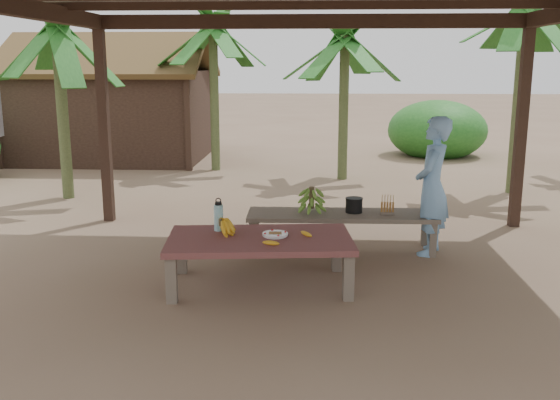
# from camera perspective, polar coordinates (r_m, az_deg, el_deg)

# --- Properties ---
(ground) EXTENTS (80.00, 80.00, 0.00)m
(ground) POSITION_cam_1_polar(r_m,az_deg,el_deg) (6.47, 2.33, -7.23)
(ground) COLOR brown
(ground) RESTS_ON ground
(work_table) EXTENTS (1.89, 1.17, 0.50)m
(work_table) POSITION_cam_1_polar(r_m,az_deg,el_deg) (6.15, -1.86, -4.00)
(work_table) COLOR brown
(work_table) RESTS_ON ground
(bench) EXTENTS (2.21, 0.64, 0.45)m
(bench) POSITION_cam_1_polar(r_m,az_deg,el_deg) (7.36, 5.63, -1.62)
(bench) COLOR brown
(bench) RESTS_ON ground
(ripe_banana_bunch) EXTENTS (0.35, 0.33, 0.17)m
(ripe_banana_bunch) POSITION_cam_1_polar(r_m,az_deg,el_deg) (6.24, -5.45, -2.37)
(ripe_banana_bunch) COLOR yellow
(ripe_banana_bunch) RESTS_ON work_table
(plate) EXTENTS (0.25, 0.25, 0.04)m
(plate) POSITION_cam_1_polar(r_m,az_deg,el_deg) (6.16, -0.44, -3.17)
(plate) COLOR white
(plate) RESTS_ON work_table
(loose_banana_front) EXTENTS (0.17, 0.09, 0.04)m
(loose_banana_front) POSITION_cam_1_polar(r_m,az_deg,el_deg) (5.86, -0.83, -3.95)
(loose_banana_front) COLOR yellow
(loose_banana_front) RESTS_ON work_table
(loose_banana_side) EXTENTS (0.14, 0.12, 0.04)m
(loose_banana_side) POSITION_cam_1_polar(r_m,az_deg,el_deg) (6.17, 2.43, -3.11)
(loose_banana_side) COLOR yellow
(loose_banana_side) RESTS_ON work_table
(water_flask) EXTENTS (0.09, 0.09, 0.34)m
(water_flask) POSITION_cam_1_polar(r_m,az_deg,el_deg) (6.37, -5.63, -1.53)
(water_flask) COLOR #3CADBC
(water_flask) RESTS_ON work_table
(green_banana_stalk) EXTENTS (0.29, 0.29, 0.33)m
(green_banana_stalk) POSITION_cam_1_polar(r_m,az_deg,el_deg) (7.30, 2.91, 0.06)
(green_banana_stalk) COLOR #598C2D
(green_banana_stalk) RESTS_ON bench
(cooking_pot) EXTENTS (0.20, 0.20, 0.17)m
(cooking_pot) POSITION_cam_1_polar(r_m,az_deg,el_deg) (7.39, 6.78, -0.50)
(cooking_pot) COLOR black
(cooking_pot) RESTS_ON bench
(skewer_rack) EXTENTS (0.18, 0.08, 0.24)m
(skewer_rack) POSITION_cam_1_polar(r_m,az_deg,el_deg) (7.33, 9.80, -0.41)
(skewer_rack) COLOR #A57F47
(skewer_rack) RESTS_ON bench
(woman) EXTENTS (0.57, 0.68, 1.60)m
(woman) POSITION_cam_1_polar(r_m,az_deg,el_deg) (7.31, 13.74, 1.22)
(woman) COLOR #6997C7
(woman) RESTS_ON ground
(hut) EXTENTS (4.40, 3.43, 2.85)m
(hut) POSITION_cam_1_polar(r_m,az_deg,el_deg) (14.85, -14.92, 7.88)
(hut) COLOR black
(hut) RESTS_ON ground
(banana_plant_ne) EXTENTS (1.80, 1.80, 3.30)m
(banana_plant_ne) POSITION_cam_1_polar(r_m,az_deg,el_deg) (11.21, 21.46, 14.84)
(banana_plant_ne) COLOR #596638
(banana_plant_ne) RESTS_ON ground
(banana_plant_n) EXTENTS (1.80, 1.80, 2.87)m
(banana_plant_n) POSITION_cam_1_polar(r_m,az_deg,el_deg) (11.81, 5.95, 13.42)
(banana_plant_n) COLOR #596638
(banana_plant_n) RESTS_ON ground
(banana_plant_nw) EXTENTS (1.80, 1.80, 3.14)m
(banana_plant_nw) POSITION_cam_1_polar(r_m,az_deg,el_deg) (12.88, -6.14, 14.49)
(banana_plant_nw) COLOR #596638
(banana_plant_nw) RESTS_ON ground
(banana_plant_w) EXTENTS (1.80, 1.80, 2.93)m
(banana_plant_w) POSITION_cam_1_polar(r_m,az_deg,el_deg) (10.63, -19.68, 13.20)
(banana_plant_w) COLOR #596638
(banana_plant_w) RESTS_ON ground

